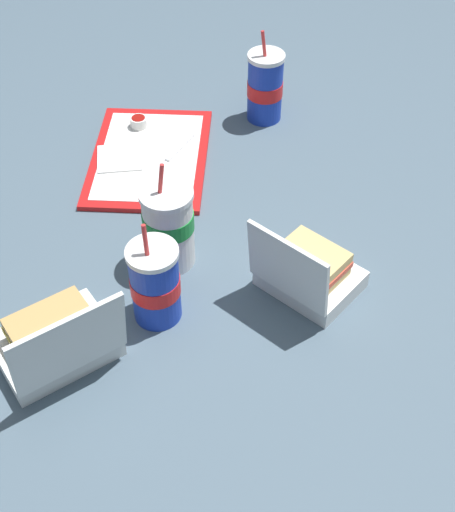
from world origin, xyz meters
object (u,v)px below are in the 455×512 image
at_px(food_tray, 150,157).
at_px(clamshell_sandwich_front, 309,272).
at_px(plastic_fork, 180,147).
at_px(soda_cup_corner, 155,283).
at_px(soda_cup_front, 169,225).
at_px(clamshell_sandwich_back, 56,340).
at_px(soda_cup_right, 265,87).
at_px(ketchup_cup, 139,122).

relative_size(food_tray, clamshell_sandwich_front, 1.80).
distance_m(plastic_fork, soda_cup_corner, 0.49).
bearing_deg(soda_cup_corner, soda_cup_front, -174.27).
bearing_deg(food_tray, clamshell_sandwich_back, 0.88).
height_order(soda_cup_right, soda_cup_corner, soda_cup_right).
bearing_deg(clamshell_sandwich_front, food_tray, -127.87).
height_order(soda_cup_corner, soda_cup_front, soda_cup_front).
distance_m(ketchup_cup, clamshell_sandwich_back, 0.67).
height_order(soda_cup_right, soda_cup_front, soda_cup_front).
relative_size(food_tray, plastic_fork, 3.70).
bearing_deg(ketchup_cup, clamshell_sandwich_front, 47.89).
bearing_deg(clamshell_sandwich_front, clamshell_sandwich_back, -57.75).
bearing_deg(soda_cup_right, clamshell_sandwich_back, -15.32).
distance_m(ketchup_cup, soda_cup_front, 0.45).
height_order(plastic_fork, clamshell_sandwich_back, clamshell_sandwich_back).
relative_size(soda_cup_right, soda_cup_corner, 1.04).
bearing_deg(food_tray, soda_cup_right, 134.67).
xyz_separation_m(food_tray, soda_cup_corner, (0.44, 0.15, 0.08)).
xyz_separation_m(ketchup_cup, soda_cup_right, (-0.12, 0.28, 0.06)).
bearing_deg(plastic_fork, ketchup_cup, -102.01).
height_order(ketchup_cup, clamshell_sandwich_front, clamshell_sandwich_front).
bearing_deg(soda_cup_front, clamshell_sandwich_back, -24.87).
distance_m(food_tray, soda_cup_front, 0.34).
distance_m(food_tray, clamshell_sandwich_back, 0.57).
xyz_separation_m(clamshell_sandwich_back, soda_cup_front, (-0.27, 0.13, 0.05)).
bearing_deg(soda_cup_right, ketchup_cup, -66.84).
relative_size(ketchup_cup, soda_cup_front, 0.17).
bearing_deg(clamshell_sandwich_back, clamshell_sandwich_front, 122.25).
bearing_deg(ketchup_cup, soda_cup_right, 113.16).
distance_m(plastic_fork, clamshell_sandwich_back, 0.61).
bearing_deg(plastic_fork, food_tray, -41.19).
bearing_deg(clamshell_sandwich_back, plastic_fork, 175.05).
distance_m(plastic_fork, soda_cup_right, 0.26).
distance_m(clamshell_sandwich_back, soda_cup_right, 0.82).
distance_m(food_tray, soda_cup_corner, 0.47).
bearing_deg(ketchup_cup, food_tray, 28.83).
xyz_separation_m(clamshell_sandwich_back, clamshell_sandwich_front, (-0.25, 0.40, -0.00)).
height_order(food_tray, plastic_fork, plastic_fork).
relative_size(clamshell_sandwich_front, soda_cup_right, 0.98).
bearing_deg(soda_cup_front, clamshell_sandwich_front, 85.80).
height_order(clamshell_sandwich_front, soda_cup_front, soda_cup_front).
xyz_separation_m(ketchup_cup, clamshell_sandwich_front, (0.42, 0.46, 0.02)).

